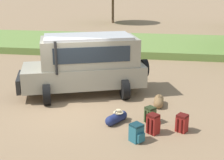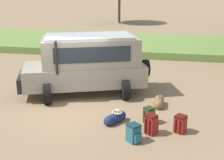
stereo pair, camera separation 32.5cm
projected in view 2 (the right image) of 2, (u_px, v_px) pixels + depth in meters
The scene contains 9 objects.
ground_plane at pixel (70, 109), 11.54m from camera, with size 320.00×320.00×0.00m, color #8C7051.
grass_bank at pixel (121, 44), 22.28m from camera, with size 120.00×7.00×0.44m.
safari_vehicle at pixel (87, 63), 12.77m from camera, with size 5.43×3.70×2.44m.
backpack_beside_front_wheel at pixel (134, 133), 9.10m from camera, with size 0.49×0.49×0.55m.
backpack_cluster_center at pixel (151, 125), 9.56m from camera, with size 0.45×0.46×0.64m.
backpack_near_rear_wheel at pixel (149, 115), 10.31m from camera, with size 0.44×0.44×0.55m.
backpack_outermost at pixel (180, 124), 9.66m from camera, with size 0.43×0.46×0.57m.
duffel_bag_low_black_case at pixel (115, 118), 10.35m from camera, with size 0.66×0.86×0.43m.
duffel_bag_soft_canvas at pixel (159, 102), 11.70m from camera, with size 0.36×0.90×0.45m.
Camera 2 is at (3.50, -10.19, 4.52)m, focal length 50.00 mm.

